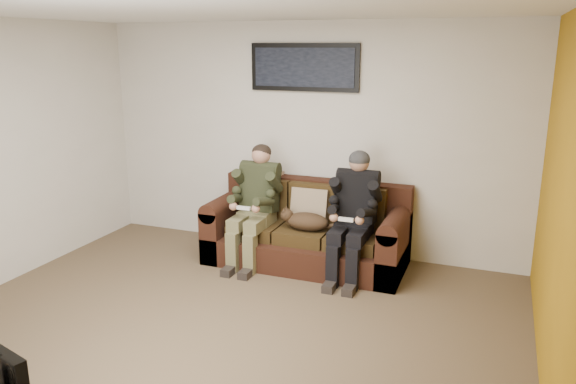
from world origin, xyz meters
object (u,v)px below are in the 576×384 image
at_px(sofa, 308,233).
at_px(person_left, 256,198).
at_px(cat, 306,221).
at_px(person_right, 354,208).
at_px(framed_poster, 304,67).

height_order(sofa, person_left, person_left).
bearing_deg(cat, person_left, 178.50).
distance_m(sofa, person_left, 0.70).
relative_size(sofa, person_right, 1.66).
height_order(sofa, framed_poster, framed_poster).
relative_size(sofa, person_left, 1.67).
bearing_deg(person_left, person_right, 0.02).
distance_m(person_left, person_right, 1.11).
distance_m(sofa, person_right, 0.70).
bearing_deg(cat, sofa, 99.71).
distance_m(person_right, cat, 0.55).
xyz_separation_m(person_right, cat, (-0.52, -0.02, -0.19)).
bearing_deg(cat, framed_poster, 111.77).
relative_size(person_right, cat, 1.96).
height_order(person_left, cat, person_left).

